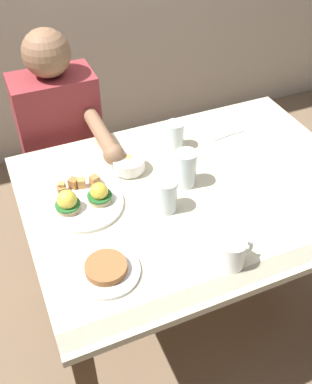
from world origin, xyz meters
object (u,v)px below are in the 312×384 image
(water_glass_near, at_px, (175,137))
(diner_person, at_px, (63,141))
(eggs_benedict_plate, at_px, (83,200))
(coffee_mug, at_px, (233,252))
(fork, at_px, (230,134))
(side_plate, at_px, (106,270))
(water_glass_far, at_px, (186,171))
(water_glass_extra, at_px, (166,196))
(dining_table, at_px, (195,210))
(fruit_bowl, at_px, (128,164))

(water_glass_near, xyz_separation_m, diner_person, (-0.38, 0.34, -0.14))
(eggs_benedict_plate, bearing_deg, coffee_mug, -51.16)
(eggs_benedict_plate, height_order, diner_person, diner_person)
(fork, xyz_separation_m, side_plate, (-0.69, -0.48, 0.01))
(fork, relative_size, water_glass_far, 1.14)
(coffee_mug, xyz_separation_m, water_glass_extra, (-0.08, 0.29, 0.00))
(fork, height_order, water_glass_extra, water_glass_extra)
(dining_table, height_order, diner_person, diner_person)
(water_glass_near, bearing_deg, diner_person, 138.05)
(side_plate, bearing_deg, water_glass_far, 35.13)
(water_glass_far, distance_m, side_plate, 0.47)
(coffee_mug, height_order, water_glass_far, water_glass_far)
(water_glass_extra, relative_size, side_plate, 0.60)
(coffee_mug, xyz_separation_m, side_plate, (-0.35, 0.11, -0.04))
(eggs_benedict_plate, distance_m, water_glass_near, 0.47)
(side_plate, distance_m, diner_person, 0.84)
(dining_table, height_order, fork, fork)
(fruit_bowl, bearing_deg, coffee_mug, -76.68)
(water_glass_far, height_order, water_glass_extra, water_glass_far)
(side_plate, bearing_deg, coffee_mug, -17.69)
(eggs_benedict_plate, height_order, fruit_bowl, eggs_benedict_plate)
(dining_table, xyz_separation_m, diner_person, (-0.34, 0.60, 0.02))
(eggs_benedict_plate, xyz_separation_m, diner_person, (0.05, 0.53, -0.11))
(dining_table, height_order, water_glass_far, water_glass_far)
(coffee_mug, relative_size, diner_person, 0.10)
(side_plate, bearing_deg, diner_person, 85.31)
(coffee_mug, relative_size, fork, 0.71)
(dining_table, bearing_deg, eggs_benedict_plate, 169.20)
(water_glass_near, height_order, water_glass_far, water_glass_far)
(fruit_bowl, xyz_separation_m, fork, (0.46, 0.05, -0.03))
(fork, xyz_separation_m, diner_person, (-0.62, 0.35, -0.09))
(eggs_benedict_plate, relative_size, fork, 1.73)
(fruit_bowl, xyz_separation_m, water_glass_near, (0.22, 0.07, 0.02))
(dining_table, height_order, coffee_mug, coffee_mug)
(side_plate, height_order, diner_person, diner_person)
(fruit_bowl, relative_size, water_glass_far, 0.87)
(eggs_benedict_plate, bearing_deg, water_glass_extra, -26.14)
(coffee_mug, bearing_deg, dining_table, 80.19)
(coffee_mug, relative_size, water_glass_extra, 0.93)
(dining_table, distance_m, water_glass_near, 0.31)
(coffee_mug, relative_size, water_glass_far, 0.81)
(water_glass_far, bearing_deg, water_glass_near, 74.67)
(water_glass_extra, xyz_separation_m, side_plate, (-0.27, -0.18, -0.04))
(water_glass_far, relative_size, side_plate, 0.69)
(water_glass_near, bearing_deg, dining_table, -97.47)
(water_glass_extra, xyz_separation_m, diner_person, (-0.20, 0.65, -0.14))
(fork, distance_m, water_glass_near, 0.25)
(eggs_benedict_plate, bearing_deg, water_glass_near, 23.51)
(fruit_bowl, xyz_separation_m, water_glass_extra, (0.04, -0.24, 0.03))
(diner_person, bearing_deg, dining_table, -60.24)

